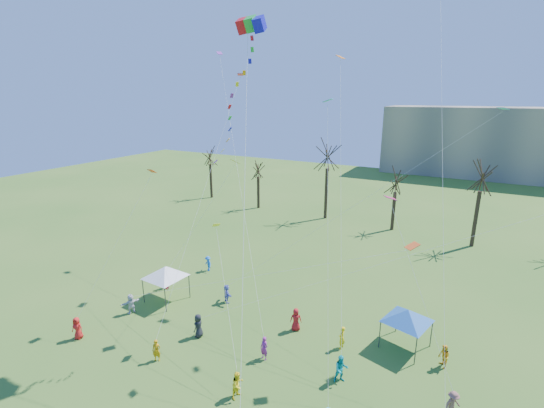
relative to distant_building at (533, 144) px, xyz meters
The scene contains 8 objects.
ground 85.23m from the distant_building, 105.02° to the right, with size 160.00×160.00×0.00m, color #37651F.
distant_building is the anchor object (origin of this frame).
bare_tree_row 49.09m from the distant_building, 110.30° to the right, with size 69.28×9.20×11.59m.
big_box_kite 79.48m from the distant_building, 108.25° to the right, with size 3.93×6.33×22.73m.
canopy_tent_white 81.76m from the distant_building, 113.72° to the right, with size 4.25×4.25×3.19m.
canopy_tent_blue 72.94m from the distant_building, 100.46° to the right, with size 3.89×3.89×3.03m.
festival_crowd 80.15m from the distant_building, 106.47° to the right, with size 25.99×14.54×1.85m.
small_kites_aloft 73.93m from the distant_building, 106.29° to the right, with size 30.64×18.21×32.89m.
Camera 1 is at (11.46, -14.60, 17.40)m, focal length 25.00 mm.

